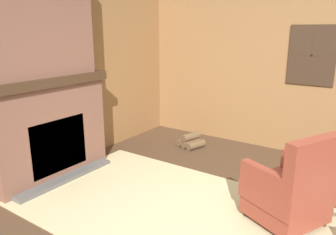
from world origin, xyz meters
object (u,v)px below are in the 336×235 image
object	(u,v)px
armchair	(291,191)
oil_lamp_vase	(19,71)
firewood_stack	(191,141)
storage_case	(52,70)

from	to	relation	value
armchair	oil_lamp_vase	xyz separation A→B (m)	(-2.87, -0.90, 1.04)
firewood_stack	storage_case	xyz separation A→B (m)	(-0.96, -1.82, 1.28)
firewood_stack	oil_lamp_vase	distance (m)	2.79
armchair	storage_case	xyz separation A→B (m)	(-2.87, -0.46, 1.01)
oil_lamp_vase	storage_case	size ratio (longest dim) A/B	1.15
firewood_stack	oil_lamp_vase	xyz separation A→B (m)	(-0.96, -2.27, 1.31)
storage_case	armchair	bearing A→B (deg)	9.06
firewood_stack	storage_case	world-z (taller)	storage_case
armchair	firewood_stack	xyz separation A→B (m)	(-1.92, 1.36, -0.26)
firewood_stack	oil_lamp_vase	world-z (taller)	oil_lamp_vase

